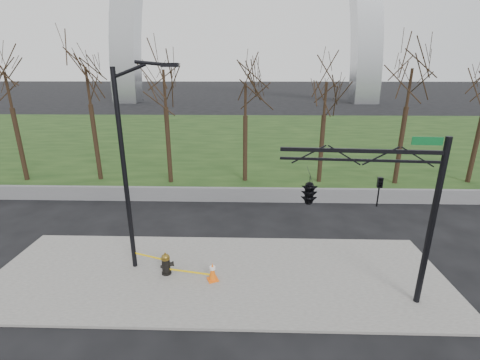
{
  "coord_description": "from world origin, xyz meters",
  "views": [
    {
      "loc": [
        1.19,
        -11.4,
        7.87
      ],
      "look_at": [
        0.82,
        2.0,
        3.41
      ],
      "focal_mm": 24.71,
      "sensor_mm": 36.0,
      "label": 1
    }
  ],
  "objects_px": {
    "traffic_cone": "(213,271)",
    "street_light": "(129,160)",
    "fire_hydrant": "(166,264)",
    "traffic_signal_mast": "(333,191)"
  },
  "relations": [
    {
      "from": "fire_hydrant",
      "to": "street_light",
      "type": "relative_size",
      "value": 0.11
    },
    {
      "from": "fire_hydrant",
      "to": "street_light",
      "type": "bearing_deg",
      "value": 135.17
    },
    {
      "from": "street_light",
      "to": "fire_hydrant",
      "type": "bearing_deg",
      "value": -21.1
    },
    {
      "from": "fire_hydrant",
      "to": "traffic_signal_mast",
      "type": "relative_size",
      "value": 0.16
    },
    {
      "from": "traffic_cone",
      "to": "street_light",
      "type": "relative_size",
      "value": 0.09
    },
    {
      "from": "fire_hydrant",
      "to": "street_light",
      "type": "distance_m",
      "value": 4.37
    },
    {
      "from": "traffic_cone",
      "to": "fire_hydrant",
      "type": "bearing_deg",
      "value": 168.62
    },
    {
      "from": "traffic_signal_mast",
      "to": "street_light",
      "type": "bearing_deg",
      "value": 171.25
    },
    {
      "from": "fire_hydrant",
      "to": "traffic_signal_mast",
      "type": "height_order",
      "value": "traffic_signal_mast"
    },
    {
      "from": "traffic_signal_mast",
      "to": "traffic_cone",
      "type": "bearing_deg",
      "value": 173.43
    }
  ]
}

